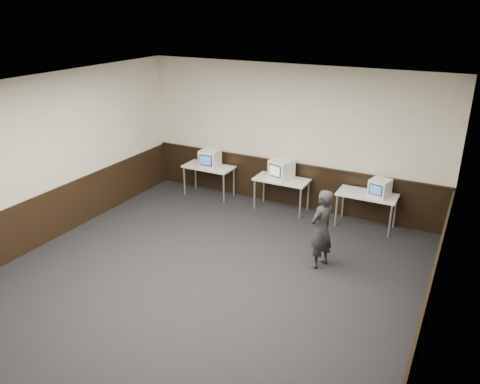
# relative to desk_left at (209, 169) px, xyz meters

# --- Properties ---
(floor) EXTENTS (8.00, 8.00, 0.00)m
(floor) POSITION_rel_desk_left_xyz_m (1.90, -3.60, -0.68)
(floor) COLOR black
(floor) RESTS_ON ground
(ceiling) EXTENTS (8.00, 8.00, 0.00)m
(ceiling) POSITION_rel_desk_left_xyz_m (1.90, -3.60, 2.52)
(ceiling) COLOR white
(ceiling) RESTS_ON back_wall
(back_wall) EXTENTS (7.00, 0.00, 7.00)m
(back_wall) POSITION_rel_desk_left_xyz_m (1.90, 0.40, 0.92)
(back_wall) COLOR beige
(back_wall) RESTS_ON ground
(left_wall) EXTENTS (0.00, 8.00, 8.00)m
(left_wall) POSITION_rel_desk_left_xyz_m (-1.60, -3.60, 0.92)
(left_wall) COLOR beige
(left_wall) RESTS_ON ground
(right_wall) EXTENTS (0.00, 8.00, 8.00)m
(right_wall) POSITION_rel_desk_left_xyz_m (5.40, -3.60, 0.92)
(right_wall) COLOR beige
(right_wall) RESTS_ON ground
(wainscot_back) EXTENTS (6.98, 0.04, 1.00)m
(wainscot_back) POSITION_rel_desk_left_xyz_m (1.90, 0.38, -0.18)
(wainscot_back) COLOR black
(wainscot_back) RESTS_ON back_wall
(wainscot_left) EXTENTS (0.04, 7.98, 1.00)m
(wainscot_left) POSITION_rel_desk_left_xyz_m (-1.58, -3.60, -0.18)
(wainscot_left) COLOR black
(wainscot_left) RESTS_ON left_wall
(wainscot_right) EXTENTS (0.04, 7.98, 1.00)m
(wainscot_right) POSITION_rel_desk_left_xyz_m (5.38, -3.60, -0.18)
(wainscot_right) COLOR black
(wainscot_right) RESTS_ON right_wall
(wainscot_rail) EXTENTS (6.98, 0.06, 0.04)m
(wainscot_rail) POSITION_rel_desk_left_xyz_m (1.90, 0.36, 0.34)
(wainscot_rail) COLOR black
(wainscot_rail) RESTS_ON wainscot_back
(desk_left) EXTENTS (1.20, 0.60, 0.75)m
(desk_left) POSITION_rel_desk_left_xyz_m (0.00, 0.00, 0.00)
(desk_left) COLOR silver
(desk_left) RESTS_ON ground
(desk_center) EXTENTS (1.20, 0.60, 0.75)m
(desk_center) POSITION_rel_desk_left_xyz_m (1.90, 0.00, 0.00)
(desk_center) COLOR silver
(desk_center) RESTS_ON ground
(desk_right) EXTENTS (1.20, 0.60, 0.75)m
(desk_right) POSITION_rel_desk_left_xyz_m (3.80, 0.00, 0.00)
(desk_right) COLOR silver
(desk_right) RESTS_ON ground
(emac_left) EXTENTS (0.46, 0.49, 0.43)m
(emac_left) POSITION_rel_desk_left_xyz_m (0.07, -0.05, 0.28)
(emac_left) COLOR white
(emac_left) RESTS_ON desk_left
(emac_center) EXTENTS (0.55, 0.56, 0.44)m
(emac_center) POSITION_rel_desk_left_xyz_m (1.88, 0.01, 0.29)
(emac_center) COLOR white
(emac_center) RESTS_ON desk_center
(emac_right) EXTENTS (0.45, 0.46, 0.37)m
(emac_right) POSITION_rel_desk_left_xyz_m (4.04, -0.04, 0.25)
(emac_right) COLOR white
(emac_right) RESTS_ON desk_right
(person) EXTENTS (0.51, 0.62, 1.46)m
(person) POSITION_rel_desk_left_xyz_m (3.47, -1.95, 0.05)
(person) COLOR #26262B
(person) RESTS_ON ground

